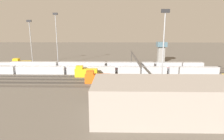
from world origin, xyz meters
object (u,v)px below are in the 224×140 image
object	(u,v)px
train_on_track_7	(97,78)
maintenance_shed	(178,100)
train_on_track_1	(21,64)
train_on_track_4	(91,70)
light_mast_0	(56,33)
control_tower	(161,50)
train_on_track_2	(89,66)
signal_gantry	(135,58)
train_on_track_3	(106,67)
train_on_track_5	(86,72)
light_mast_1	(164,40)
light_mast_2	(30,36)

from	to	relation	value
train_on_track_7	maintenance_shed	distance (m)	37.24
train_on_track_7	train_on_track_1	bearing A→B (deg)	-33.60
maintenance_shed	train_on_track_4	bearing A→B (deg)	-58.46
light_mast_0	control_tower	size ratio (longest dim) A/B	2.31
train_on_track_1	light_mast_0	size ratio (longest dim) A/B	0.33
maintenance_shed	control_tower	size ratio (longest dim) A/B	3.22
train_on_track_2	light_mast_0	xyz separation A→B (m)	(20.40, -13.28, 16.89)
signal_gantry	train_on_track_3	bearing A→B (deg)	-19.88
train_on_track_2	control_tower	size ratio (longest dim) A/B	7.35
maintenance_shed	light_mast_0	bearing A→B (deg)	-53.52
train_on_track_5	train_on_track_2	xyz separation A→B (m)	(0.53, -15.00, -0.14)
train_on_track_7	light_mast_1	xyz separation A→B (m)	(-23.79, 8.04, 15.53)
train_on_track_3	maintenance_shed	bearing A→B (deg)	112.32
train_on_track_1	train_on_track_5	bearing A→B (deg)	152.88
train_on_track_3	train_on_track_7	bearing A→B (deg)	82.36
light_mast_1	train_on_track_2	bearing A→B (deg)	-47.36
train_on_track_3	light_mast_0	size ratio (longest dim) A/B	3.18
train_on_track_3	maintenance_shed	size ratio (longest dim) A/B	2.28
train_on_track_3	signal_gantry	xyz separation A→B (m)	(-13.83, 5.00, 5.21)
train_on_track_1	train_on_track_7	xyz separation A→B (m)	(-45.16, 30.00, 0.00)
light_mast_1	light_mast_2	xyz separation A→B (m)	(66.51, -47.01, -0.92)
train_on_track_1	maintenance_shed	size ratio (longest dim) A/B	0.24
train_on_track_3	light_mast_0	bearing A→B (deg)	-31.60
train_on_track_2	signal_gantry	distance (m)	25.86
control_tower	light_mast_1	bearing A→B (deg)	77.44
maintenance_shed	train_on_track_7	bearing A→B (deg)	-51.94
train_on_track_2	light_mast_0	distance (m)	29.63
train_on_track_5	light_mast_2	bearing A→B (deg)	-38.36
signal_gantry	control_tower	world-z (taller)	control_tower
train_on_track_3	signal_gantry	bearing A→B (deg)	160.12
light_mast_0	light_mast_1	xyz separation A→B (m)	(-50.82, 46.32, -1.21)
train_on_track_2	light_mast_2	xyz separation A→B (m)	(36.09, -13.97, 14.76)
train_on_track_3	maintenance_shed	xyz separation A→B (m)	(-20.23, 49.26, 2.02)
train_on_track_2	light_mast_1	size ratio (longest dim) A/B	3.43
light_mast_2	control_tower	bearing A→B (deg)	-173.06
train_on_track_5	light_mast_1	world-z (taller)	light_mast_1
train_on_track_2	light_mast_1	xyz separation A→B (m)	(-30.42, 33.04, 15.67)
train_on_track_5	control_tower	distance (m)	57.68
train_on_track_4	light_mast_2	size ratio (longest dim) A/B	4.57
control_tower	train_on_track_4	bearing A→B (deg)	39.57
light_mast_0	train_on_track_2	bearing A→B (deg)	146.93
train_on_track_5	light_mast_1	xyz separation A→B (m)	(-29.89, 18.04, 15.53)
light_mast_1	light_mast_2	distance (m)	81.45
signal_gantry	train_on_track_7	bearing A→B (deg)	42.26
train_on_track_5	signal_gantry	xyz separation A→B (m)	(-22.61, -5.00, 5.64)
control_tower	signal_gantry	bearing A→B (deg)	59.37
train_on_track_7	light_mast_0	distance (m)	49.77
control_tower	light_mast_2	bearing A→B (deg)	6.94
train_on_track_1	train_on_track_4	xyz separation A→B (m)	(-40.91, 15.00, -0.14)
train_on_track_5	train_on_track_4	distance (m)	5.33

